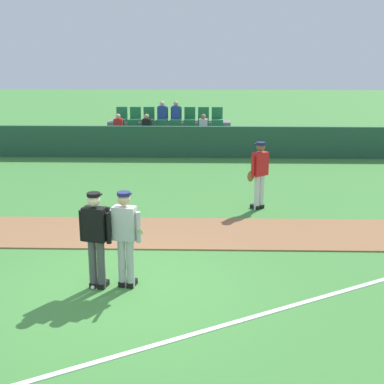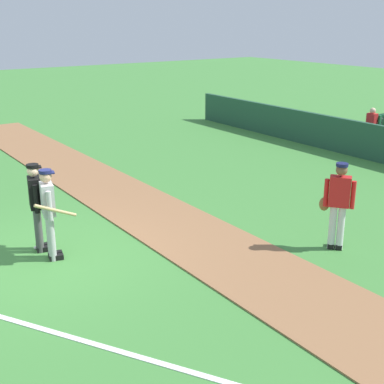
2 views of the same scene
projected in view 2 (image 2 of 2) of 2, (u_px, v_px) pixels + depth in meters
The scene contains 7 objects.
ground_plane at pixel (45, 259), 10.09m from camera, with size 80.00×80.00×0.00m, color #42843A.
infield_dirt_path at pixel (174, 225), 11.69m from camera, with size 28.00×2.08×0.03m, color #936642.
foul_line_chalk at pixel (87, 342), 7.48m from camera, with size 12.00×0.10×0.01m, color white.
batter_grey_jersey at pixel (49, 211), 9.80m from camera, with size 0.61×0.80×1.76m.
umpire_home_plate at pixel (37, 202), 10.16m from camera, with size 0.57×0.38×1.76m.
runner_red_jersey at pixel (338, 203), 10.24m from camera, with size 0.60×0.47×1.76m.
baseball at pixel (36, 248), 10.48m from camera, with size 0.07×0.07×0.07m, color white.
Camera 2 is at (9.13, -2.99, 4.36)m, focal length 49.55 mm.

